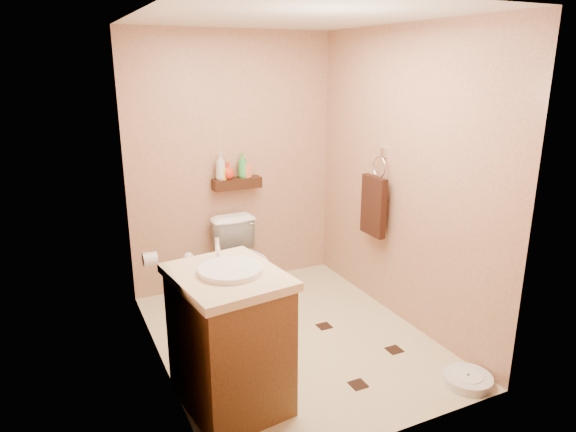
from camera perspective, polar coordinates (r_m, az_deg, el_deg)
ground at (r=4.21m, az=0.36°, el=-13.36°), size 2.50×2.50×0.00m
wall_back at (r=4.88m, az=-6.08°, el=5.88°), size 2.00×0.04×2.40m
wall_front at (r=2.73m, az=11.96°, el=-3.01°), size 2.00×0.04×2.40m
wall_left at (r=3.45m, az=-14.72°, el=0.91°), size 0.04×2.50×2.40m
wall_right at (r=4.28m, az=12.56°, el=4.04°), size 0.04×2.50×2.40m
ceiling at (r=3.66m, az=0.43°, el=21.30°), size 2.00×2.50×0.02m
wall_shelf at (r=4.84m, az=-5.69°, el=3.63°), size 0.46×0.14×0.10m
floor_accents at (r=4.15m, az=1.25°, el=-13.79°), size 1.30×1.38×0.01m
toilet at (r=4.72m, az=-4.76°, el=-5.06°), size 0.43×0.73×0.73m
vanity at (r=3.30m, az=-6.52°, el=-13.28°), size 0.69×0.81×1.04m
bathroom_scale at (r=3.87m, az=19.34°, el=-16.75°), size 0.42×0.42×0.07m
toilet_brush at (r=4.66m, az=-10.80°, el=-7.97°), size 0.12×0.12×0.53m
towel_ring at (r=4.48m, az=9.53°, el=1.42°), size 0.12×0.30×0.76m
toilet_paper at (r=4.25m, az=-15.09°, el=-4.65°), size 0.12×0.11×0.12m
bottle_a at (r=4.76m, az=-7.51°, el=5.50°), size 0.13×0.13×0.25m
bottle_b at (r=4.78m, az=-7.22°, el=4.99°), size 0.10×0.10×0.16m
bottle_c at (r=4.79m, az=-6.72°, el=5.04°), size 0.17×0.17×0.16m
bottle_d at (r=4.83m, az=-5.06°, el=5.63°), size 0.10×0.10×0.23m
bottle_e at (r=4.85m, az=-4.68°, el=5.37°), size 0.12×0.12×0.18m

